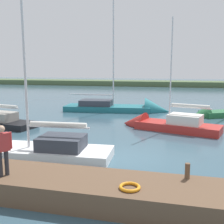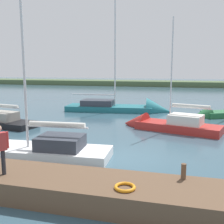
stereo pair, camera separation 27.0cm
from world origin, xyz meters
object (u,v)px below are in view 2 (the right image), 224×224
at_px(sailboat_outer_mooring, 127,110).
at_px(sailboat_mid_channel, 163,126).
at_px(life_ring_buoy, 125,187).
at_px(mooring_post_near, 184,171).
at_px(sailboat_far_right, 16,151).

height_order(sailboat_outer_mooring, sailboat_mid_channel, sailboat_outer_mooring).
bearing_deg(life_ring_buoy, sailboat_mid_channel, -91.70).
height_order(life_ring_buoy, sailboat_outer_mooring, sailboat_outer_mooring).
distance_m(mooring_post_near, sailboat_far_right, 8.76).
height_order(sailboat_outer_mooring, sailboat_far_right, sailboat_outer_mooring).
height_order(mooring_post_near, sailboat_far_right, sailboat_far_right).
distance_m(mooring_post_near, sailboat_mid_channel, 10.78).
relative_size(mooring_post_near, sailboat_outer_mooring, 0.04).
relative_size(life_ring_buoy, sailboat_outer_mooring, 0.05).
xyz_separation_m(mooring_post_near, sailboat_outer_mooring, (5.43, -17.94, -0.84)).
bearing_deg(sailboat_far_right, sailboat_mid_channel, -134.64).
height_order(mooring_post_near, sailboat_outer_mooring, sailboat_outer_mooring).
distance_m(sailboat_mid_channel, sailboat_far_right, 10.41).
xyz_separation_m(life_ring_buoy, sailboat_mid_channel, (-0.35, -11.86, -0.58)).
bearing_deg(mooring_post_near, sailboat_mid_channel, -82.70).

